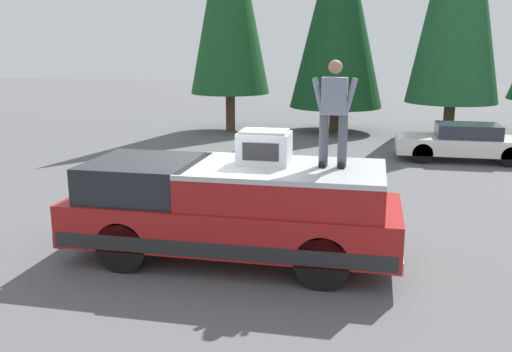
{
  "coord_description": "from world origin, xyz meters",
  "views": [
    {
      "loc": [
        -9.14,
        -2.56,
        3.57
      ],
      "look_at": [
        0.02,
        -0.63,
        1.35
      ],
      "focal_mm": 39.07,
      "sensor_mm": 36.0,
      "label": 1
    }
  ],
  "objects_px": {
    "person_on_truck_bed": "(334,111)",
    "parked_car_white": "(464,142)",
    "pickup_truck": "(233,210)",
    "compressor_unit": "(264,147)"
  },
  "relations": [
    {
      "from": "compressor_unit",
      "to": "person_on_truck_bed",
      "type": "relative_size",
      "value": 0.5
    },
    {
      "from": "pickup_truck",
      "to": "parked_car_white",
      "type": "xyz_separation_m",
      "value": [
        9.5,
        -5.06,
        -0.29
      ]
    },
    {
      "from": "person_on_truck_bed",
      "to": "parked_car_white",
      "type": "bearing_deg",
      "value": -20.23
    },
    {
      "from": "person_on_truck_bed",
      "to": "parked_car_white",
      "type": "distance_m",
      "value": 10.14
    },
    {
      "from": "pickup_truck",
      "to": "parked_car_white",
      "type": "distance_m",
      "value": 10.77
    },
    {
      "from": "parked_car_white",
      "to": "compressor_unit",
      "type": "bearing_deg",
      "value": 154.04
    },
    {
      "from": "pickup_truck",
      "to": "compressor_unit",
      "type": "height_order",
      "value": "compressor_unit"
    },
    {
      "from": "person_on_truck_bed",
      "to": "parked_car_white",
      "type": "xyz_separation_m",
      "value": [
        9.33,
        -3.44,
        -1.97
      ]
    },
    {
      "from": "compressor_unit",
      "to": "parked_car_white",
      "type": "height_order",
      "value": "compressor_unit"
    },
    {
      "from": "pickup_truck",
      "to": "parked_car_white",
      "type": "relative_size",
      "value": 1.35
    }
  ]
}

